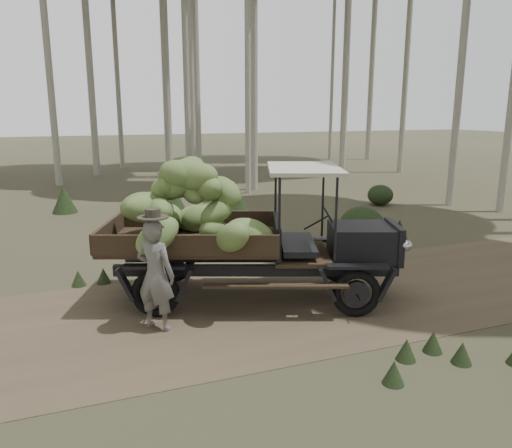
% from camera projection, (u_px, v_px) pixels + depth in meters
% --- Properties ---
extents(ground, '(120.00, 120.00, 0.00)m').
position_uv_depth(ground, '(160.00, 321.00, 7.75)').
color(ground, '#473D2B').
rests_on(ground, ground).
extents(dirt_track, '(70.00, 4.00, 0.01)m').
position_uv_depth(dirt_track, '(160.00, 321.00, 7.75)').
color(dirt_track, brown).
rests_on(dirt_track, ground).
extents(banana_truck, '(5.22, 3.30, 2.54)m').
position_uv_depth(banana_truck, '(220.00, 218.00, 8.41)').
color(banana_truck, black).
rests_on(banana_truck, ground).
extents(farmer, '(0.73, 0.72, 1.84)m').
position_uv_depth(farmer, '(156.00, 273.00, 7.31)').
color(farmer, '#5F5B56').
rests_on(farmer, ground).
extents(undergrowth, '(22.48, 18.76, 1.38)m').
position_uv_depth(undergrowth, '(119.00, 298.00, 7.28)').
color(undergrowth, '#233319').
rests_on(undergrowth, ground).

